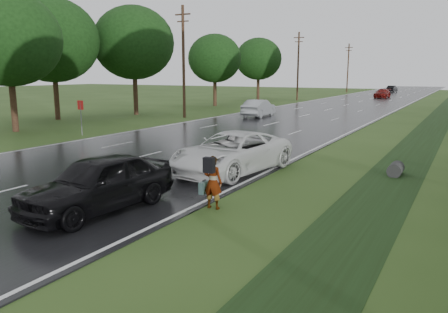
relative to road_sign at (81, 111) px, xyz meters
name	(u,v)px	position (x,y,z in m)	size (l,w,h in m)	color
road	(340,107)	(8.50, 33.00, -1.62)	(14.00, 180.00, 0.04)	black
edge_stripe_east	(399,109)	(15.25, 33.00, -1.60)	(0.12, 180.00, 0.01)	silver
edge_stripe_west	(288,104)	(1.75, 33.00, -1.60)	(0.12, 180.00, 0.01)	silver
center_line	(340,106)	(8.50, 33.00, -1.60)	(0.12, 180.00, 0.01)	silver
drainage_ditch	(419,144)	(20.00, 6.71, -1.61)	(2.20, 120.00, 0.56)	black
road_sign	(81,111)	(0.00, 0.00, 0.00)	(0.50, 0.06, 2.30)	slate
utility_pole_mid	(184,60)	(-0.70, 13.00, 3.55)	(1.60, 0.26, 10.00)	#321D14
utility_pole_far	(298,65)	(-0.70, 43.00, 3.55)	(1.60, 0.26, 10.00)	#321D14
utility_pole_distant	(348,67)	(-0.70, 73.00, 3.55)	(1.60, 0.26, 10.00)	#321D14
tree_west_b	(8,39)	(-5.50, -1.00, 4.73)	(7.20, 7.20, 9.62)	#321D14
tree_west_c	(134,43)	(-6.50, 13.00, 5.27)	(7.80, 7.80, 10.43)	#321D14
tree_west_d	(215,58)	(-5.70, 27.00, 4.18)	(6.60, 6.60, 8.80)	#321D14
tree_west_e	(52,40)	(-9.50, 6.00, 5.19)	(8.00, 8.00, 10.44)	#321D14
tree_west_f	(259,59)	(-6.30, 41.00, 4.49)	(7.00, 7.00, 9.29)	#321D14
pedestrian	(212,181)	(15.78, -9.41, -0.79)	(0.76, 0.65, 1.65)	#A5998C
white_pickup	(232,152)	(14.00, -4.86, -0.78)	(2.74, 5.94, 1.65)	silver
dark_sedan	(98,183)	(12.99, -11.33, -0.76)	(2.00, 4.97, 1.69)	black
silver_sedan	(259,108)	(5.11, 16.80, -0.81)	(1.69, 4.84, 1.59)	#93979B
far_car_red	(382,93)	(9.50, 55.39, -0.89)	(1.99, 4.89, 1.42)	maroon
far_car_dark	(392,89)	(7.50, 78.25, -0.91)	(1.46, 4.18, 1.38)	black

